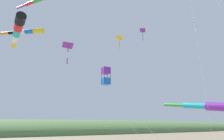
{
  "coord_description": "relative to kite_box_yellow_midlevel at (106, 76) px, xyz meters",
  "views": [
    {
      "loc": [
        10.89,
        -15.68,
        3.05
      ],
      "look_at": [
        -6.17,
        -6.12,
        7.64
      ],
      "focal_mm": 35.92,
      "sensor_mm": 36.0,
      "label": 1
    }
  ],
  "objects": [
    {
      "name": "dune_ridge_grassy",
      "position": [
        -52.98,
        8.9,
        -6.05
      ],
      "size": [
        28.0,
        240.0,
        7.7
      ],
      "primitive_type": "ellipsoid",
      "color": "#567A42",
      "rests_on": "ground_plane"
    },
    {
      "name": "kite_box_yellow_midlevel",
      "position": [
        0.0,
        0.0,
        0.0
      ],
      "size": [
        1.19,
        5.95,
        6.65
      ],
      "color": "purple",
      "rests_on": "ground_plane"
    },
    {
      "name": "kite_delta_small_distant",
      "position": [
        -6.94,
        5.38,
        6.04
      ],
      "size": [
        9.72,
        6.97,
        12.39
      ],
      "color": "yellow",
      "rests_on": "ground_plane"
    },
    {
      "name": "kite_windsock_checkered_midright",
      "position": [
        0.36,
        9.2,
        -1.69
      ],
      "size": [
        13.83,
        2.77,
        4.93
      ],
      "color": "purple",
      "rests_on": "ground_plane"
    },
    {
      "name": "kite_delta_long_streamer_right",
      "position": [
        -9.48,
        10.6,
        8.97
      ],
      "size": [
        11.09,
        3.98,
        15.4
      ],
      "color": "purple",
      "rests_on": "ground_plane"
    },
    {
      "name": "kite_windsock_purple_drifting",
      "position": [
        -13.58,
        -3.78,
        7.37
      ],
      "size": [
        16.11,
        12.56,
        13.81
      ],
      "color": "yellow",
      "rests_on": "ground_plane"
    },
    {
      "name": "kite_windsock_blue_topmost",
      "position": [
        -3.58,
        -5.34,
        3.68
      ],
      "size": [
        11.09,
        9.12,
        10.45
      ],
      "color": "black",
      "rests_on": "ground_plane"
    },
    {
      "name": "kite_delta_long_streamer_left",
      "position": [
        -12.04,
        1.14,
        6.03
      ],
      "size": [
        14.86,
        3.18,
        12.51
      ],
      "color": "purple",
      "rests_on": "ground_plane"
    }
  ]
}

